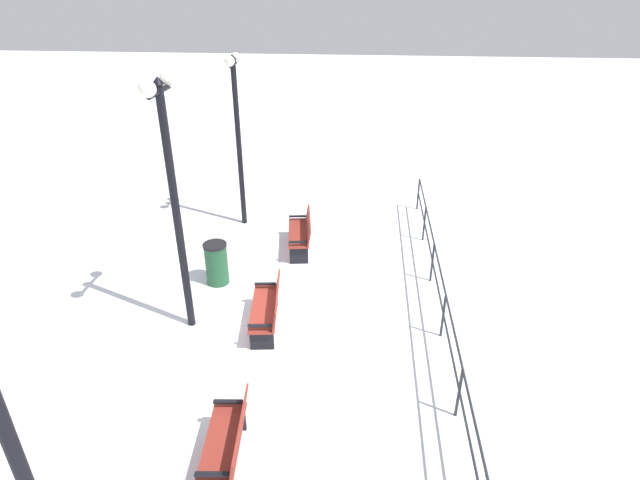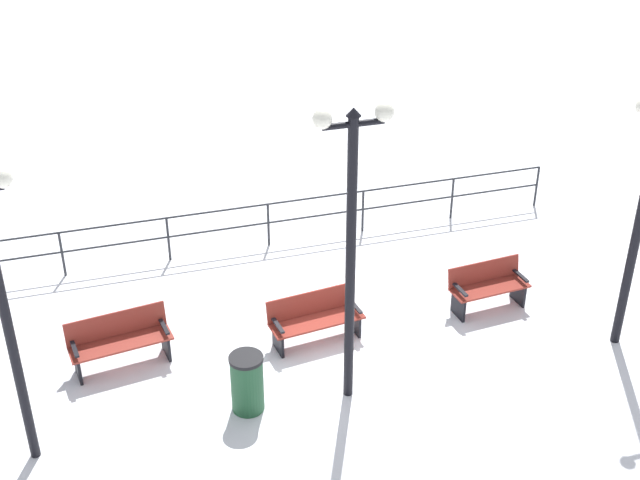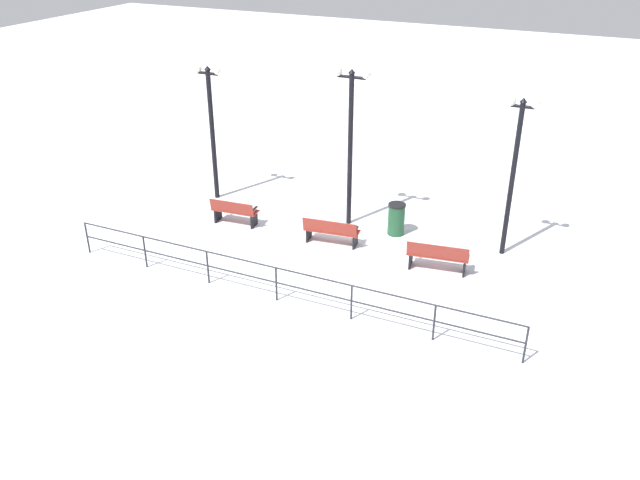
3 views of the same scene
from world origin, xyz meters
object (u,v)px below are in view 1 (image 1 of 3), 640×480
Objects in this scene: bench_nearest at (302,232)px; lamppost_middle at (171,177)px; bench_second at (268,308)px; trash_bin at (217,263)px; bench_third at (228,442)px; lamppost_near at (237,120)px.

bench_nearest is 0.36× the size of lamppost_middle.
bench_nearest reaches higher than bench_second.
bench_nearest is 2.49m from trash_bin.
trash_bin is (1.51, -4.87, 0.05)m from bench_third.
bench_nearest reaches higher than bench_third.
lamppost_middle is (1.85, 3.42, 2.71)m from bench_nearest.
bench_second is 3.17m from lamppost_middle.
bench_nearest is 3.34m from bench_second.
bench_third is at bearing 83.85° from bench_second.
lamppost_middle is at bearing -68.41° from bench_third.
lamppost_near is at bearing -90.00° from lamppost_middle.
bench_nearest is at bearing -101.23° from bench_second.
trash_bin is (1.47, -1.54, 0.06)m from bench_second.
bench_third is (0.23, 6.66, -0.03)m from bench_nearest.
bench_nearest is 1.03× the size of bench_second.
bench_second is 5.63m from lamppost_near.
trash_bin is at bearing -53.01° from bench_second.
bench_nearest is 1.16× the size of bench_third.
bench_third is 5.10m from trash_bin.
lamppost_middle is at bearing 90.00° from lamppost_near.
trash_bin reaches higher than bench_third.
bench_third is 8.64m from lamppost_near.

